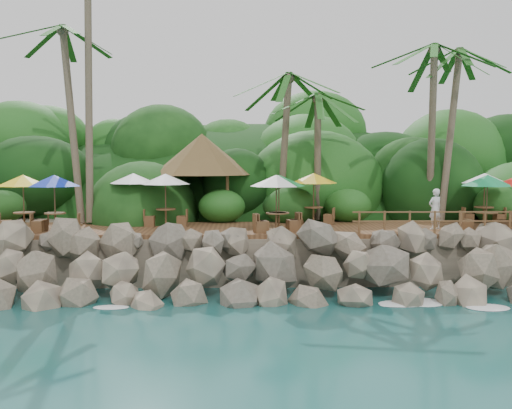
{
  "coord_description": "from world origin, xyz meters",
  "views": [
    {
      "loc": [
        -0.55,
        -21.02,
        5.56
      ],
      "look_at": [
        0.0,
        6.0,
        3.4
      ],
      "focal_mm": 40.33,
      "sensor_mm": 36.0,
      "label": 1
    }
  ],
  "objects": [
    {
      "name": "seawall",
      "position": [
        0.0,
        2.0,
        1.15
      ],
      "size": [
        29.0,
        4.0,
        2.3
      ],
      "primitive_type": null,
      "color": "gray",
      "rests_on": "ground"
    },
    {
      "name": "dining_clusters",
      "position": [
        0.85,
        5.63,
        4.41
      ],
      "size": [
        24.61,
        5.48,
        2.54
      ],
      "color": "brown",
      "rests_on": "terrace"
    },
    {
      "name": "land_base",
      "position": [
        0.0,
        16.0,
        1.05
      ],
      "size": [
        32.0,
        25.2,
        2.1
      ],
      "primitive_type": "cube",
      "color": "gray",
      "rests_on": "ground"
    },
    {
      "name": "terrace",
      "position": [
        0.0,
        6.0,
        2.2
      ],
      "size": [
        26.0,
        5.0,
        0.2
      ],
      "primitive_type": "cube",
      "color": "brown",
      "rests_on": "land_base"
    },
    {
      "name": "palapa",
      "position": [
        -2.82,
        9.96,
        5.79
      ],
      "size": [
        5.33,
        5.33,
        4.6
      ],
      "color": "brown",
      "rests_on": "ground"
    },
    {
      "name": "railing",
      "position": [
        7.74,
        3.65,
        2.91
      ],
      "size": [
        7.2,
        0.1,
        1.0
      ],
      "color": "brown",
      "rests_on": "terrace"
    },
    {
      "name": "jungle_hill",
      "position": [
        0.0,
        23.5,
        0.0
      ],
      "size": [
        44.8,
        28.0,
        15.4
      ],
      "primitive_type": "ellipsoid",
      "color": "#143811",
      "rests_on": "ground"
    },
    {
      "name": "waiter",
      "position": [
        8.26,
        5.2,
        3.24
      ],
      "size": [
        0.8,
        0.67,
        1.88
      ],
      "primitive_type": "imported",
      "rotation": [
        0.0,
        0.0,
        3.52
      ],
      "color": "silver",
      "rests_on": "terrace"
    },
    {
      "name": "ground",
      "position": [
        0.0,
        0.0,
        0.0
      ],
      "size": [
        140.0,
        140.0,
        0.0
      ],
      "primitive_type": "plane",
      "color": "#19514F",
      "rests_on": "ground"
    },
    {
      "name": "jungle_foliage",
      "position": [
        0.0,
        15.0,
        0.0
      ],
      "size": [
        44.0,
        16.0,
        12.0
      ],
      "primitive_type": null,
      "color": "#143811",
      "rests_on": "ground"
    },
    {
      "name": "palms",
      "position": [
        1.07,
        8.86,
        11.68
      ],
      "size": [
        25.41,
        7.18,
        15.56
      ],
      "color": "brown",
      "rests_on": "ground"
    },
    {
      "name": "foam_line",
      "position": [
        0.0,
        0.3,
        0.03
      ],
      "size": [
        25.2,
        0.8,
        0.06
      ],
      "color": "white",
      "rests_on": "ground"
    }
  ]
}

